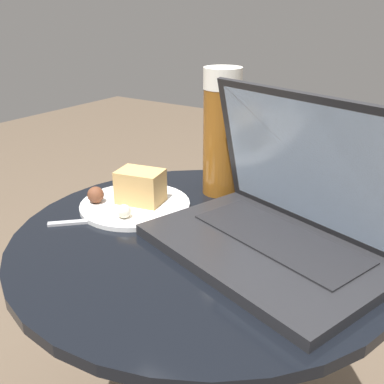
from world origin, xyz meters
name	(u,v)px	position (x,y,z in m)	size (l,w,h in m)	color
table	(203,306)	(0.00, 0.00, 0.39)	(0.66, 0.66, 0.54)	#9E9EA3
laptop	(278,221)	(0.12, 0.02, 0.59)	(0.42, 0.34, 0.25)	#232326
beer_glass	(221,133)	(-0.07, 0.18, 0.67)	(0.08, 0.08, 0.26)	brown
snack_plate	(136,197)	(-0.17, 0.02, 0.56)	(0.21, 0.21, 0.07)	white
fork	(109,220)	(-0.17, -0.05, 0.54)	(0.15, 0.14, 0.00)	#B2B2B7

